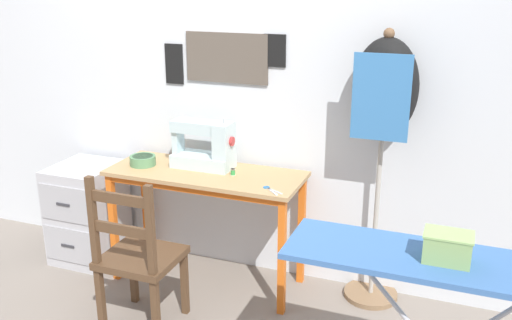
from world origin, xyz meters
TOP-DOWN VIEW (x-y plane):
  - ground_plane at (0.00, 0.00)m, footprint 14.00×14.00m
  - wall_back at (0.00, 0.53)m, footprint 10.00×0.07m
  - sewing_table at (0.00, 0.22)m, footprint 1.19×0.46m
  - sewing_machine at (-0.03, 0.30)m, footprint 0.39×0.18m
  - fabric_bowl at (-0.42, 0.21)m, footprint 0.16×0.16m
  - scissors at (0.46, 0.09)m, footprint 0.13×0.11m
  - thread_spool_near_machine at (0.18, 0.23)m, footprint 0.03×0.03m
  - wooden_chair at (-0.13, -0.35)m, footprint 0.40×0.38m
  - filing_cabinet at (-0.90, 0.23)m, footprint 0.40×0.46m
  - dress_form at (1.01, 0.40)m, footprint 0.36×0.32m
  - ironing_board at (1.43, -0.61)m, footprint 1.23×0.36m
  - storage_box at (1.42, -0.62)m, footprint 0.18×0.13m

SIDE VIEW (x-z plane):
  - ground_plane at x=0.00m, z-range 0.00..0.00m
  - filing_cabinet at x=-0.90m, z-range 0.00..0.66m
  - wooden_chair at x=-0.13m, z-range -0.03..0.87m
  - sewing_table at x=0.00m, z-range 0.27..1.00m
  - scissors at x=0.46m, z-range 0.73..0.74m
  - thread_spool_near_machine at x=0.18m, z-range 0.73..0.77m
  - fabric_bowl at x=-0.42m, z-range 0.74..0.80m
  - ironing_board at x=1.43m, z-range 0.37..1.21m
  - sewing_machine at x=-0.03m, z-range 0.71..1.03m
  - storage_box at x=1.42m, z-range 0.84..0.95m
  - dress_form at x=1.01m, z-range 0.40..2.00m
  - wall_back at x=0.00m, z-range 0.00..2.55m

